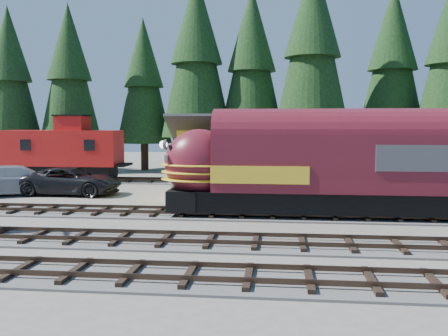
# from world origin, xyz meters

# --- Properties ---
(ground) EXTENTS (120.00, 120.00, 0.00)m
(ground) POSITION_xyz_m (0.00, 0.00, 0.00)
(ground) COLOR #6B665B
(ground) RESTS_ON ground
(track_spur) EXTENTS (32.00, 3.20, 0.33)m
(track_spur) POSITION_xyz_m (-10.00, 18.00, 0.06)
(track_spur) COLOR #4C4947
(track_spur) RESTS_ON ground
(depot) EXTENTS (12.80, 7.00, 5.30)m
(depot) POSITION_xyz_m (-0.00, 10.50, 2.96)
(depot) COLOR gold
(depot) RESTS_ON ground
(conifer_backdrop) EXTENTS (79.79, 23.28, 16.75)m
(conifer_backdrop) POSITION_xyz_m (5.50, 24.56, 10.08)
(conifer_backdrop) COLOR black
(conifer_backdrop) RESTS_ON ground
(locomotive) EXTENTS (15.10, 3.00, 4.10)m
(locomotive) POSITION_xyz_m (1.56, 4.00, 2.42)
(locomotive) COLOR black
(locomotive) RESTS_ON ground
(caboose) EXTENTS (9.60, 2.78, 4.99)m
(caboose) POSITION_xyz_m (-17.35, 18.00, 2.49)
(caboose) COLOR black
(caboose) RESTS_ON ground
(pickup_truck_a) EXTENTS (6.66, 3.19, 1.83)m
(pickup_truck_a) POSITION_xyz_m (-13.40, 10.42, 0.92)
(pickup_truck_a) COLOR black
(pickup_truck_a) RESTS_ON ground
(pickup_truck_b) EXTENTS (7.22, 5.67, 1.96)m
(pickup_truck_b) POSITION_xyz_m (-16.88, 10.08, 0.98)
(pickup_truck_b) COLOR #A6A9AD
(pickup_truck_b) RESTS_ON ground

